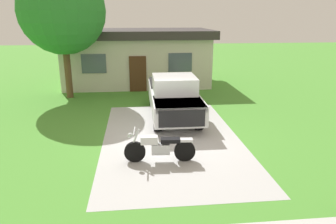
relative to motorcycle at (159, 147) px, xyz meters
The scene contains 6 objects.
ground_plane 2.00m from the motorcycle, 72.38° to the left, with size 80.00×80.00×0.00m, color #4D9333.
driveway_pad 1.99m from the motorcycle, 72.38° to the left, with size 4.99×8.67×0.01m, color #B5B5B5.
motorcycle is the anchor object (origin of this frame).
pickup_truck 4.70m from the motorcycle, 78.01° to the left, with size 2.03×5.64×1.90m.
shade_tree 10.40m from the motorcycle, 116.96° to the left, with size 4.46×4.46×6.82m.
neighbor_house 12.14m from the motorcycle, 92.51° to the left, with size 9.60×5.60×3.50m.
Camera 1 is at (-1.24, -10.74, 4.37)m, focal length 33.46 mm.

